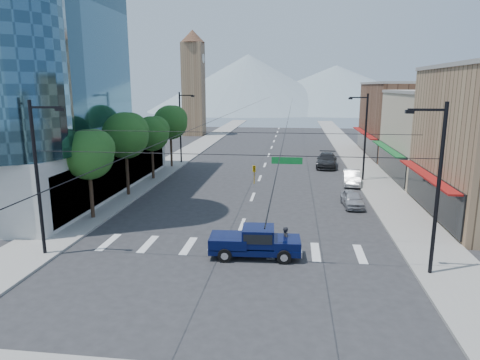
{
  "coord_description": "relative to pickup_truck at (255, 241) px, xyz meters",
  "views": [
    {
      "loc": [
        3.52,
        -22.95,
        9.72
      ],
      "look_at": [
        -0.31,
        7.35,
        3.0
      ],
      "focal_mm": 32.0,
      "sensor_mm": 36.0,
      "label": 1
    }
  ],
  "objects": [
    {
      "name": "shop_mid",
      "position": [
        18.57,
        23.67,
        3.56
      ],
      "size": [
        12.0,
        14.0,
        9.0
      ],
      "primitive_type": "cube",
      "color": "tan",
      "rests_on": "ground"
    },
    {
      "name": "pedestrian",
      "position": [
        1.79,
        0.48,
        -0.07
      ],
      "size": [
        0.61,
        0.74,
        1.73
      ],
      "primitive_type": "imported",
      "rotation": [
        0.0,
        0.0,
        1.93
      ],
      "color": "black",
      "rests_on": "ground"
    },
    {
      "name": "shop_far",
      "position": [
        18.57,
        39.67,
        4.06
      ],
      "size": [
        12.0,
        18.0,
        10.0
      ],
      "primitive_type": "cube",
      "color": "brown",
      "rests_on": "ground"
    },
    {
      "name": "mountain_right",
      "position": [
        18.57,
        159.67,
        8.06
      ],
      "size": [
        90.0,
        90.0,
        18.0
      ],
      "primitive_type": "cone",
      "color": "gray",
      "rests_on": "ground"
    },
    {
      "name": "sidewalk_right",
      "position": [
        10.57,
        39.67,
        -0.86
      ],
      "size": [
        4.0,
        120.0,
        0.15
      ],
      "primitive_type": "cube",
      "color": "gray",
      "rests_on": "ground"
    },
    {
      "name": "pickup_truck",
      "position": [
        0.0,
        0.0,
        0.0
      ],
      "size": [
        5.42,
        2.31,
        1.8
      ],
      "rotation": [
        0.0,
        0.0,
        0.05
      ],
      "color": "#080F3A",
      "rests_on": "ground"
    },
    {
      "name": "lamp_pole_ne",
      "position": [
        9.24,
        21.67,
        4.0
      ],
      "size": [
        2.0,
        0.25,
        9.0
      ],
      "color": "black",
      "rests_on": "ground"
    },
    {
      "name": "lamp_pole_nw",
      "position": [
        -12.1,
        29.67,
        4.0
      ],
      "size": [
        2.0,
        0.25,
        9.0
      ],
      "color": "black",
      "rests_on": "ground"
    },
    {
      "name": "tree_far",
      "position": [
        -12.5,
        26.76,
        4.65
      ],
      "size": [
        4.09,
        4.09,
        7.52
      ],
      "color": "black",
      "rests_on": "ground"
    },
    {
      "name": "signal_rig",
      "position": [
        -1.24,
        -1.33,
        3.71
      ],
      "size": [
        21.8,
        0.2,
        9.0
      ],
      "color": "black",
      "rests_on": "ground"
    },
    {
      "name": "tree_near",
      "position": [
        -12.5,
        5.76,
        4.05
      ],
      "size": [
        3.65,
        3.64,
        6.71
      ],
      "color": "black",
      "rests_on": "ground"
    },
    {
      "name": "ground",
      "position": [
        -1.43,
        -0.33,
        -0.94
      ],
      "size": [
        160.0,
        160.0,
        0.0
      ],
      "primitive_type": "plane",
      "color": "#28282B",
      "rests_on": "ground"
    },
    {
      "name": "clock_tower",
      "position": [
        -17.93,
        61.67,
        9.7
      ],
      "size": [
        4.8,
        4.8,
        20.4
      ],
      "color": "#8C6B4C",
      "rests_on": "ground"
    },
    {
      "name": "tree_midnear",
      "position": [
        -12.5,
        12.76,
        4.65
      ],
      "size": [
        4.09,
        4.09,
        7.52
      ],
      "color": "black",
      "rests_on": "ground"
    },
    {
      "name": "parked_car_near",
      "position": [
        7.01,
        11.58,
        -0.28
      ],
      "size": [
        1.79,
        3.97,
        1.32
      ],
      "primitive_type": "imported",
      "rotation": [
        0.0,
        0.0,
        0.06
      ],
      "color": "#A8A8AD",
      "rests_on": "ground"
    },
    {
      "name": "sidewalk_left",
      "position": [
        -13.43,
        39.67,
        -0.86
      ],
      "size": [
        4.0,
        120.0,
        0.15
      ],
      "primitive_type": "cube",
      "color": "gray",
      "rests_on": "ground"
    },
    {
      "name": "parked_car_far",
      "position": [
        6.17,
        29.17,
        -0.09
      ],
      "size": [
        2.97,
        6.1,
        1.71
      ],
      "primitive_type": "imported",
      "rotation": [
        0.0,
        0.0,
        -0.1
      ],
      "color": "#272729",
      "rests_on": "ground"
    },
    {
      "name": "tree_midfar",
      "position": [
        -12.5,
        19.76,
        4.05
      ],
      "size": [
        3.65,
        3.64,
        6.71
      ],
      "color": "black",
      "rests_on": "ground"
    },
    {
      "name": "parked_car_mid",
      "position": [
        7.97,
        19.72,
        -0.2
      ],
      "size": [
        1.93,
        4.6,
        1.48
      ],
      "primitive_type": "imported",
      "rotation": [
        0.0,
        0.0,
        -0.08
      ],
      "color": "white",
      "rests_on": "ground"
    },
    {
      "name": "mountain_left",
      "position": [
        -16.43,
        149.67,
        10.06
      ],
      "size": [
        80.0,
        80.0,
        22.0
      ],
      "primitive_type": "cone",
      "color": "gray",
      "rests_on": "ground"
    }
  ]
}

